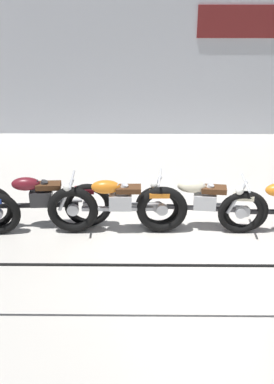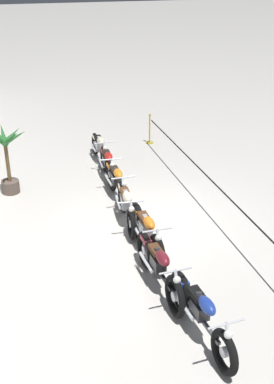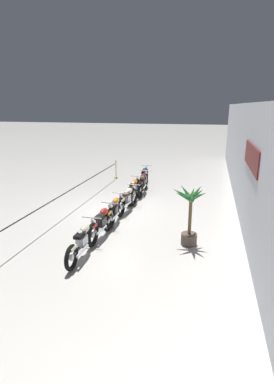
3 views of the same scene
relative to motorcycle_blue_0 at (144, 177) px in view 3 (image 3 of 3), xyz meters
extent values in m
plane|color=silver|center=(4.07, -0.46, -0.47)|extent=(120.00, 120.00, 0.00)
cube|color=silver|center=(4.07, 4.67, 1.63)|extent=(28.00, 0.25, 4.20)
cube|color=maroon|center=(5.89, 4.52, 2.19)|extent=(3.03, 0.04, 0.70)
torus|color=black|center=(-0.80, -0.06, -0.09)|extent=(0.76, 0.19, 0.75)
torus|color=black|center=(0.82, 0.06, -0.09)|extent=(0.76, 0.19, 0.75)
cylinder|color=silver|center=(-0.80, -0.06, -0.09)|extent=(0.18, 0.09, 0.17)
cylinder|color=silver|center=(0.82, 0.06, -0.09)|extent=(0.18, 0.09, 0.17)
cylinder|color=silver|center=(-0.89, -0.07, 0.19)|extent=(0.31, 0.08, 0.59)
cube|color=#2D2D30|center=(0.06, 0.00, 0.07)|extent=(0.38, 0.25, 0.26)
cylinder|color=#2D2D30|center=(0.02, 0.00, 0.27)|extent=(0.19, 0.12, 0.24)
cylinder|color=#2D2D30|center=(0.10, 0.01, 0.27)|extent=(0.19, 0.12, 0.24)
cylinder|color=silver|center=(0.35, 0.16, -0.07)|extent=(0.70, 0.12, 0.07)
cube|color=#47474C|center=(0.01, 0.00, -0.07)|extent=(1.30, 0.15, 0.06)
ellipsoid|color=navy|center=(-0.17, -0.01, 0.33)|extent=(0.47, 0.25, 0.22)
cube|color=black|center=(0.19, 0.01, 0.29)|extent=(0.41, 0.23, 0.09)
cube|color=navy|center=(0.77, 0.05, 0.17)|extent=(0.33, 0.18, 0.08)
cylinder|color=silver|center=(-0.78, -0.06, 0.46)|extent=(0.08, 0.62, 0.04)
sphere|color=silver|center=(-0.86, -0.07, 0.32)|extent=(0.14, 0.14, 0.14)
torus|color=black|center=(0.66, 0.23, -0.07)|extent=(0.80, 0.16, 0.79)
torus|color=black|center=(2.27, 0.31, -0.07)|extent=(0.80, 0.16, 0.79)
cylinder|color=silver|center=(0.66, 0.23, -0.07)|extent=(0.19, 0.09, 0.19)
cylinder|color=silver|center=(2.27, 0.31, -0.07)|extent=(0.19, 0.09, 0.19)
cylinder|color=silver|center=(0.57, 0.22, 0.21)|extent=(0.31, 0.07, 0.59)
cube|color=#2D2D30|center=(1.51, 0.27, 0.09)|extent=(0.37, 0.24, 0.26)
cylinder|color=#2D2D30|center=(1.47, 0.27, 0.29)|extent=(0.18, 0.12, 0.24)
cylinder|color=#2D2D30|center=(1.55, 0.27, 0.29)|extent=(0.18, 0.12, 0.24)
cylinder|color=silver|center=(1.81, 0.42, -0.05)|extent=(0.70, 0.11, 0.07)
cube|color=black|center=(1.46, 0.27, -0.05)|extent=(1.29, 0.12, 0.06)
ellipsoid|color=maroon|center=(1.28, 0.26, 0.35)|extent=(0.47, 0.24, 0.22)
cube|color=#4C2D19|center=(1.64, 0.28, 0.31)|extent=(0.41, 0.22, 0.09)
cube|color=maroon|center=(2.22, 0.30, 0.21)|extent=(0.33, 0.18, 0.08)
cylinder|color=silver|center=(0.68, 0.23, 0.48)|extent=(0.07, 0.62, 0.04)
sphere|color=silver|center=(0.60, 0.22, 0.34)|extent=(0.14, 0.14, 0.14)
torus|color=black|center=(2.04, 0.12, -0.05)|extent=(0.83, 0.16, 0.83)
torus|color=black|center=(3.49, 0.14, -0.05)|extent=(0.83, 0.16, 0.83)
cylinder|color=silver|center=(2.04, 0.12, -0.05)|extent=(0.19, 0.08, 0.19)
cylinder|color=silver|center=(3.49, 0.14, -0.05)|extent=(0.19, 0.08, 0.19)
cylinder|color=silver|center=(1.95, 0.12, 0.23)|extent=(0.30, 0.06, 0.59)
cube|color=silver|center=(2.81, 0.13, 0.11)|extent=(0.36, 0.23, 0.26)
cylinder|color=silver|center=(2.77, 0.13, 0.31)|extent=(0.18, 0.11, 0.24)
cylinder|color=silver|center=(2.85, 0.13, 0.31)|extent=(0.18, 0.11, 0.24)
cylinder|color=silver|center=(3.11, 0.28, -0.03)|extent=(0.70, 0.08, 0.07)
cube|color=#ADAFB5|center=(2.76, 0.13, -0.03)|extent=(1.16, 0.08, 0.06)
ellipsoid|color=orange|center=(2.58, 0.13, 0.37)|extent=(0.46, 0.23, 0.22)
cube|color=#4C2D19|center=(2.94, 0.13, 0.33)|extent=(0.40, 0.21, 0.09)
cube|color=orange|center=(3.44, 0.14, 0.24)|extent=(0.32, 0.17, 0.08)
cylinder|color=silver|center=(2.06, 0.12, 0.50)|extent=(0.05, 0.62, 0.04)
sphere|color=silver|center=(1.98, 0.12, 0.36)|extent=(0.14, 0.14, 0.14)
torus|color=black|center=(3.42, 0.29, -0.09)|extent=(0.76, 0.18, 0.75)
torus|color=black|center=(4.84, 0.16, -0.09)|extent=(0.76, 0.18, 0.75)
cylinder|color=silver|center=(3.42, 0.29, -0.09)|extent=(0.19, 0.10, 0.18)
cylinder|color=silver|center=(4.84, 0.16, -0.09)|extent=(0.19, 0.10, 0.18)
cylinder|color=silver|center=(3.33, 0.30, 0.19)|extent=(0.31, 0.08, 0.59)
cube|color=silver|center=(4.18, 0.22, 0.07)|extent=(0.38, 0.25, 0.26)
cylinder|color=silver|center=(4.14, 0.22, 0.27)|extent=(0.19, 0.13, 0.24)
cylinder|color=silver|center=(4.22, 0.22, 0.27)|extent=(0.19, 0.13, 0.24)
cylinder|color=silver|center=(4.49, 0.33, -0.07)|extent=(0.70, 0.14, 0.07)
cube|color=#47474C|center=(4.13, 0.23, -0.07)|extent=(1.14, 0.17, 0.06)
ellipsoid|color=beige|center=(3.95, 0.24, 0.33)|extent=(0.48, 0.26, 0.22)
cube|color=#4C2D19|center=(4.31, 0.21, 0.29)|extent=(0.42, 0.24, 0.09)
cube|color=beige|center=(4.79, 0.16, 0.18)|extent=(0.33, 0.19, 0.08)
cylinder|color=silver|center=(3.44, 0.29, 0.46)|extent=(0.09, 0.62, 0.04)
sphere|color=silver|center=(3.36, 0.30, 0.32)|extent=(0.14, 0.14, 0.14)
torus|color=black|center=(4.76, 0.12, -0.09)|extent=(0.74, 0.11, 0.74)
torus|color=black|center=(6.27, 0.14, -0.09)|extent=(0.74, 0.11, 0.74)
cylinder|color=silver|center=(4.76, 0.12, -0.09)|extent=(0.18, 0.08, 0.18)
cylinder|color=silver|center=(6.27, 0.14, -0.09)|extent=(0.18, 0.08, 0.18)
cylinder|color=silver|center=(4.67, 0.12, 0.19)|extent=(0.30, 0.06, 0.59)
cube|color=#2D2D30|center=(5.57, 0.13, 0.07)|extent=(0.36, 0.22, 0.26)
cylinder|color=#2D2D30|center=(5.53, 0.13, 0.27)|extent=(0.18, 0.11, 0.24)
cylinder|color=#2D2D30|center=(5.61, 0.13, 0.27)|extent=(0.18, 0.11, 0.24)
cylinder|color=silver|center=(5.87, 0.27, -0.07)|extent=(0.70, 0.08, 0.07)
cube|color=black|center=(5.52, 0.13, -0.07)|extent=(1.21, 0.07, 0.06)
ellipsoid|color=orange|center=(5.34, 0.13, 0.33)|extent=(0.46, 0.22, 0.22)
cube|color=black|center=(5.70, 0.13, 0.29)|extent=(0.40, 0.20, 0.09)
cube|color=orange|center=(6.22, 0.14, 0.18)|extent=(0.32, 0.16, 0.08)
cylinder|color=silver|center=(4.78, 0.12, 0.46)|extent=(0.04, 0.62, 0.04)
sphere|color=silver|center=(4.70, 0.12, 0.32)|extent=(0.14, 0.14, 0.14)
torus|color=black|center=(6.00, 0.14, -0.09)|extent=(0.75, 0.16, 0.75)
torus|color=black|center=(7.46, 0.06, -0.09)|extent=(0.75, 0.16, 0.75)
cylinder|color=silver|center=(6.00, 0.14, -0.09)|extent=(0.18, 0.09, 0.17)
cylinder|color=silver|center=(7.46, 0.06, -0.09)|extent=(0.18, 0.09, 0.17)
cylinder|color=silver|center=(5.91, 0.14, 0.19)|extent=(0.31, 0.07, 0.59)
cube|color=#2D2D30|center=(6.78, 0.10, 0.07)|extent=(0.37, 0.24, 0.26)
cylinder|color=#2D2D30|center=(6.74, 0.10, 0.27)|extent=(0.18, 0.12, 0.24)
cylinder|color=#2D2D30|center=(6.82, 0.09, 0.27)|extent=(0.18, 0.12, 0.24)
cylinder|color=silver|center=(7.09, 0.22, -0.07)|extent=(0.70, 0.11, 0.07)
cube|color=#ADAFB5|center=(6.73, 0.10, -0.07)|extent=(1.17, 0.12, 0.06)
ellipsoid|color=#B21E19|center=(6.55, 0.11, 0.33)|extent=(0.47, 0.24, 0.22)
cube|color=black|center=(6.91, 0.09, 0.29)|extent=(0.41, 0.22, 0.09)
cube|color=#B21E19|center=(7.41, 0.06, 0.17)|extent=(0.33, 0.18, 0.08)
cylinder|color=silver|center=(6.02, 0.14, 0.46)|extent=(0.07, 0.62, 0.04)
sphere|color=silver|center=(5.94, 0.14, 0.32)|extent=(0.14, 0.14, 0.14)
torus|color=black|center=(7.39, 0.04, -0.12)|extent=(0.70, 0.12, 0.69)
torus|color=black|center=(8.86, 0.05, -0.12)|extent=(0.70, 0.12, 0.69)
cylinder|color=silver|center=(7.39, 0.04, -0.12)|extent=(0.16, 0.08, 0.16)
cylinder|color=silver|center=(8.86, 0.05, -0.12)|extent=(0.16, 0.08, 0.16)
cylinder|color=silver|center=(7.30, 0.04, 0.17)|extent=(0.30, 0.06, 0.59)
cube|color=silver|center=(8.17, 0.04, 0.04)|extent=(0.36, 0.22, 0.26)
cylinder|color=silver|center=(8.13, 0.04, 0.24)|extent=(0.18, 0.11, 0.24)
cylinder|color=silver|center=(8.21, 0.04, 0.24)|extent=(0.18, 0.11, 0.24)
cylinder|color=silver|center=(8.47, 0.18, -0.10)|extent=(0.70, 0.08, 0.07)
cube|color=#47474C|center=(8.12, 0.04, -0.10)|extent=(1.18, 0.07, 0.06)
ellipsoid|color=beige|center=(7.94, 0.04, 0.30)|extent=(0.46, 0.22, 0.22)
cube|color=black|center=(8.30, 0.04, 0.26)|extent=(0.40, 0.20, 0.09)
cube|color=beige|center=(8.81, 0.05, 0.13)|extent=(0.32, 0.16, 0.08)
cylinder|color=silver|center=(7.41, 0.04, 0.43)|extent=(0.04, 0.62, 0.04)
sphere|color=silver|center=(7.33, 0.04, 0.29)|extent=(0.14, 0.14, 0.14)
cylinder|color=brown|center=(6.63, 2.87, -0.29)|extent=(0.49, 0.49, 0.35)
cylinder|color=brown|center=(6.63, 2.87, 0.44)|extent=(0.10, 0.10, 1.11)
cone|color=#286B2D|center=(6.87, 2.90, 1.17)|extent=(0.63, 0.23, 0.52)
cone|color=#286B2D|center=(6.79, 3.03, 1.18)|extent=(0.48, 0.49, 0.58)
cone|color=#286B2D|center=(6.61, 3.08, 1.10)|extent=(0.20, 0.52, 0.38)
cone|color=#286B2D|center=(6.45, 3.00, 1.15)|extent=(0.53, 0.44, 0.52)
cone|color=#286B2D|center=(6.39, 2.90, 1.10)|extent=(0.62, 0.22, 0.38)
cone|color=#286B2D|center=(6.49, 2.72, 1.15)|extent=(0.45, 0.50, 0.54)
cone|color=#286B2D|center=(6.62, 2.61, 1.12)|extent=(0.18, 0.65, 0.43)
cone|color=#286B2D|center=(6.81, 2.69, 1.11)|extent=(0.51, 0.57, 0.49)
cylinder|color=gold|center=(-1.22, -1.96, -0.45)|extent=(0.28, 0.28, 0.03)
cylinder|color=gold|center=(-1.22, -1.96, 0.03)|extent=(0.05, 0.05, 0.95)
sphere|color=gold|center=(-1.22, -1.96, 0.55)|extent=(0.08, 0.08, 0.08)
cylinder|color=black|center=(4.04, -1.96, 0.41)|extent=(10.11, 0.04, 0.04)
camera|label=1|loc=(3.14, -6.60, 3.91)|focal=45.00mm
camera|label=2|loc=(-5.82, 2.77, 5.46)|focal=45.00mm
camera|label=3|loc=(15.17, 3.33, 3.63)|focal=28.00mm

